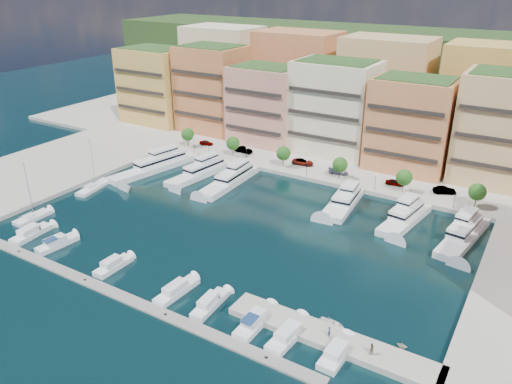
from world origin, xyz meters
TOP-DOWN VIEW (x-y plane):
  - ground at (0.00, 0.00)m, footprint 400.00×400.00m
  - north_quay at (0.00, 62.00)m, footprint 220.00×64.00m
  - west_quay at (-62.00, -8.00)m, footprint 34.00×76.00m
  - hillside at (0.00, 110.00)m, footprint 240.00×40.00m
  - south_pontoon at (-3.00, -30.00)m, footprint 72.00×2.20m
  - finger_pier at (30.00, -22.00)m, footprint 32.00×5.00m
  - apartment_0 at (-66.00, 49.99)m, footprint 22.00×16.50m
  - apartment_1 at (-44.00, 51.99)m, footprint 20.00×16.50m
  - apartment_2 at (-23.00, 49.99)m, footprint 20.00×15.50m
  - apartment_3 at (-2.00, 51.99)m, footprint 22.00×16.50m
  - apartment_4 at (20.00, 49.99)m, footprint 20.00×15.50m
  - apartment_5 at (42.00, 51.99)m, footprint 22.00×16.50m
  - backblock_0 at (-55.00, 74.00)m, footprint 26.00×18.00m
  - backblock_1 at (-25.00, 74.00)m, footprint 26.00×18.00m
  - backblock_2 at (5.00, 74.00)m, footprint 26.00×18.00m
  - backblock_3 at (35.00, 74.00)m, footprint 26.00×18.00m
  - tree_0 at (-40.00, 33.50)m, footprint 3.80×3.80m
  - tree_1 at (-24.00, 33.50)m, footprint 3.80×3.80m
  - tree_2 at (-8.00, 33.50)m, footprint 3.80×3.80m
  - tree_3 at (8.00, 33.50)m, footprint 3.80×3.80m
  - tree_4 at (24.00, 33.50)m, footprint 3.80×3.80m
  - tree_5 at (40.00, 33.50)m, footprint 3.80×3.80m
  - lamppost_0 at (-36.00, 31.20)m, footprint 0.30×0.30m
  - lamppost_1 at (-18.00, 31.20)m, footprint 0.30×0.30m
  - lamppost_2 at (0.00, 31.20)m, footprint 0.30×0.30m
  - lamppost_3 at (18.00, 31.20)m, footprint 0.30×0.30m
  - lamppost_4 at (36.00, 31.20)m, footprint 0.30×0.30m
  - yacht_0 at (-37.01, 16.73)m, footprint 9.57×27.14m
  - yacht_1 at (-24.22, 19.21)m, footprint 7.00×21.64m
  - yacht_2 at (-14.84, 18.93)m, footprint 5.38×22.12m
  - yacht_4 at (14.32, 21.07)m, footprint 6.58×17.62m
  - yacht_5 at (28.42, 20.83)m, footprint 7.07×18.31m
  - yacht_6 at (40.47, 19.58)m, footprint 7.26×20.98m
  - cruiser_0 at (-33.85, -24.60)m, footprint 3.56×8.91m
  - cruiser_1 at (-26.03, -24.61)m, footprint 3.52×8.41m
  - cruiser_3 at (-10.89, -24.58)m, footprint 2.50×7.62m
  - cruiser_5 at (3.70, -24.60)m, footprint 2.95×9.02m
  - cruiser_6 at (10.49, -24.59)m, footprint 2.87×8.40m
  - cruiser_7 at (18.91, -24.62)m, footprint 2.72×8.85m
  - cruiser_8 at (24.54, -24.60)m, footprint 3.32×9.03m
  - cruiser_9 at (32.03, -24.58)m, footprint 2.99×7.58m
  - sailboat_1 at (-41.45, -1.52)m, footprint 4.60×11.00m
  - sailboat_0 at (-40.05, -19.80)m, footprint 2.86×7.96m
  - tender_2 at (28.98, -19.00)m, footprint 4.55×3.43m
  - tender_3 at (39.19, -18.04)m, footprint 1.63×1.41m
  - car_0 at (-36.30, 37.42)m, footprint 4.36×2.39m
  - car_1 at (-23.05, 37.41)m, footprint 5.28×2.03m
  - car_2 at (-4.25, 37.60)m, footprint 5.94×3.17m
  - car_3 at (6.62, 36.31)m, footprint 5.30×2.74m
  - car_4 at (21.03, 36.66)m, footprint 4.40×2.28m
  - car_5 at (32.57, 37.76)m, footprint 5.43×3.78m
  - person_0 at (29.90, -22.36)m, footprint 0.73×0.74m
  - person_1 at (36.15, -22.64)m, footprint 1.10×1.07m

SIDE VIEW (x-z plane):
  - ground at x=0.00m, z-range 0.00..0.00m
  - north_quay at x=0.00m, z-range -1.00..1.00m
  - west_quay at x=-62.00m, z-range -1.00..1.00m
  - hillside at x=0.00m, z-range -29.00..29.00m
  - south_pontoon at x=-3.00m, z-range -0.17..0.17m
  - finger_pier at x=30.00m, z-range -1.00..1.00m
  - sailboat_1 at x=-41.45m, z-range -6.30..6.90m
  - sailboat_0 at x=-40.05m, z-range -6.28..6.92m
  - tender_3 at x=39.19m, z-range 0.00..0.86m
  - tender_2 at x=28.98m, z-range 0.00..0.89m
  - cruiser_5 at x=3.70m, z-range -0.73..1.82m
  - cruiser_8 at x=24.54m, z-range -0.73..1.82m
  - cruiser_0 at x=-33.85m, z-range -0.73..1.82m
  - cruiser_6 at x=10.49m, z-range -0.73..1.82m
  - cruiser_3 at x=-10.89m, z-range -0.73..1.82m
  - cruiser_9 at x=32.03m, z-range -0.73..1.82m
  - cruiser_7 at x=18.91m, z-range -0.76..1.90m
  - cruiser_1 at x=-26.03m, z-range -0.76..1.90m
  - yacht_1 at x=-24.22m, z-range -2.56..4.74m
  - yacht_4 at x=14.32m, z-range -2.56..4.74m
  - yacht_0 at x=-37.01m, z-range -2.44..4.86m
  - yacht_2 at x=-14.84m, z-range -2.44..4.86m
  - yacht_6 at x=40.47m, z-range -2.44..4.86m
  - yacht_5 at x=28.42m, z-range -2.44..4.86m
  - car_0 at x=-36.30m, z-range 1.00..2.40m
  - car_4 at x=21.03m, z-range 1.00..2.43m
  - car_3 at x=6.62m, z-range 1.00..2.47m
  - car_2 at x=-4.25m, z-range 1.00..2.59m
  - car_5 at x=32.57m, z-range 1.00..2.70m
  - car_1 at x=-23.05m, z-range 1.00..2.72m
  - person_0 at x=29.90m, z-range 1.00..2.72m
  - person_1 at x=36.15m, z-range 1.00..2.78m
  - lamppost_0 at x=-36.00m, z-range 1.73..5.93m
  - lamppost_1 at x=-18.00m, z-range 1.73..5.93m
  - lamppost_2 at x=0.00m, z-range 1.73..5.93m
  - lamppost_3 at x=18.00m, z-range 1.73..5.93m
  - lamppost_4 at x=36.00m, z-range 1.73..5.93m
  - tree_0 at x=-40.00m, z-range 1.92..7.57m
  - tree_1 at x=-24.00m, z-range 1.92..7.57m
  - tree_2 at x=-8.00m, z-range 1.92..7.57m
  - tree_3 at x=8.00m, z-range 1.92..7.57m
  - tree_4 at x=24.00m, z-range 1.92..7.57m
  - tree_5 at x=40.00m, z-range 1.92..7.57m
  - apartment_2 at x=-23.00m, z-range 0.91..23.71m
  - apartment_4 at x=20.00m, z-range 0.91..24.71m
  - apartment_0 at x=-66.00m, z-range 0.91..25.71m
  - apartment_3 at x=-2.00m, z-range 0.91..26.71m
  - apartment_5 at x=42.00m, z-range 0.91..27.71m
  - apartment_1 at x=-44.00m, z-range 0.91..27.71m
  - backblock_0 at x=-55.00m, z-range 1.00..31.00m
  - backblock_1 at x=-25.00m, z-range 1.00..31.00m
  - backblock_2 at x=5.00m, z-range 1.00..31.00m
  - backblock_3 at x=35.00m, z-range 1.00..31.00m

